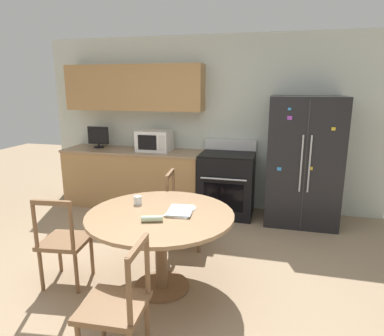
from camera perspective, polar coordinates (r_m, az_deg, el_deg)
name	(u,v)px	position (r m, az deg, el deg)	size (l,w,h in m)	color
ground_plane	(148,298)	(3.34, -7.34, -20.68)	(14.00, 14.00, 0.00)	#9E8466
back_wall	(188,114)	(5.33, -0.60, 8.99)	(5.20, 0.44, 2.60)	silver
kitchen_counter	(134,178)	(5.49, -9.66, -1.61)	(2.19, 0.64, 0.90)	#AD7F4C
refrigerator	(303,161)	(4.89, 18.06, 1.09)	(0.96, 0.74, 1.74)	black
oven_range	(227,184)	(5.06, 5.83, -2.60)	(0.77, 0.68, 1.08)	black
microwave	(155,141)	(5.25, -6.25, 4.56)	(0.50, 0.39, 0.31)	white
countertop_tv	(98,136)	(5.69, -15.36, 5.09)	(0.34, 0.16, 0.34)	black
dining_table	(161,226)	(3.17, -5.27, -9.64)	(1.34, 1.34, 0.75)	#997551
dining_chair_near	(117,307)	(2.51, -12.33, -21.63)	(0.44, 0.44, 0.90)	brown
dining_chair_far	(184,211)	(4.07, -1.37, -7.11)	(0.46, 0.46, 0.90)	brown
dining_chair_left	(64,242)	(3.52, -20.55, -11.45)	(0.47, 0.47, 0.90)	brown
candle_glass	(138,201)	(3.37, -9.01, -5.42)	(0.08, 0.08, 0.08)	silver
folded_napkin	(152,219)	(2.94, -6.69, -8.41)	(0.19, 0.11, 0.05)	beige
mail_stack	(180,211)	(3.13, -1.95, -7.19)	(0.25, 0.32, 0.02)	white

